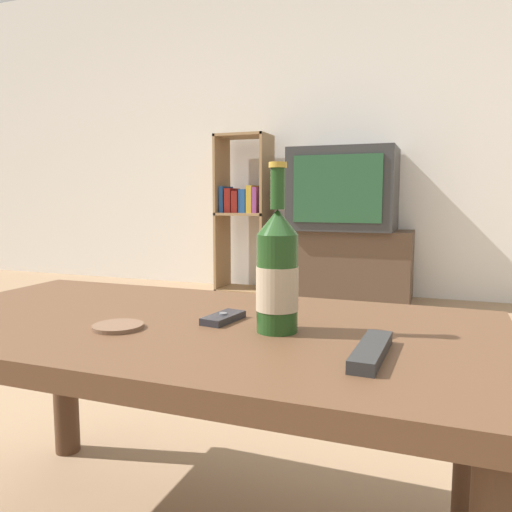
{
  "coord_description": "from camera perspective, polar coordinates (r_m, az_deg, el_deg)",
  "views": [
    {
      "loc": [
        0.46,
        -0.86,
        0.74
      ],
      "look_at": [
        0.04,
        0.29,
        0.6
      ],
      "focal_mm": 35.0,
      "sensor_mm": 36.0,
      "label": 1
    }
  ],
  "objects": [
    {
      "name": "cell_phone",
      "position": [
        1.0,
        -3.76,
        -7.06
      ],
      "size": [
        0.06,
        0.11,
        0.02
      ],
      "rotation": [
        0.0,
        0.0,
        -0.15
      ],
      "color": "#232328",
      "rests_on": "coffee_table"
    },
    {
      "name": "coffee_table",
      "position": [
        1.03,
        -7.64,
        -11.54
      ],
      "size": [
        1.21,
        0.62,
        0.5
      ],
      "color": "brown",
      "rests_on": "ground_plane"
    },
    {
      "name": "back_wall",
      "position": [
        3.95,
        13.94,
        14.61
      ],
      "size": [
        8.0,
        0.05,
        2.6
      ],
      "color": "silver",
      "rests_on": "ground_plane"
    },
    {
      "name": "tv_stand",
      "position": [
        3.7,
        9.83,
        -0.98
      ],
      "size": [
        0.98,
        0.41,
        0.51
      ],
      "color": "#4C3828",
      "rests_on": "ground_plane"
    },
    {
      "name": "beer_bottle",
      "position": [
        0.9,
        2.45,
        -1.95
      ],
      "size": [
        0.08,
        0.08,
        0.31
      ],
      "color": "#1E4219",
      "rests_on": "coffee_table"
    },
    {
      "name": "television",
      "position": [
        3.66,
        9.99,
        7.51
      ],
      "size": [
        0.73,
        0.51,
        0.58
      ],
      "color": "#2D2D2D",
      "rests_on": "tv_stand"
    },
    {
      "name": "bookshelf",
      "position": [
        3.96,
        -1.43,
        5.34
      ],
      "size": [
        0.4,
        0.3,
        1.23
      ],
      "color": "#99754C",
      "rests_on": "ground_plane"
    },
    {
      "name": "coaster",
      "position": [
        0.98,
        -15.49,
        -7.77
      ],
      "size": [
        0.09,
        0.09,
        0.01
      ],
      "color": "brown",
      "rests_on": "coffee_table"
    },
    {
      "name": "remote_control",
      "position": [
        0.8,
        13.04,
        -10.53
      ],
      "size": [
        0.05,
        0.18,
        0.02
      ],
      "rotation": [
        0.0,
        0.0,
        -0.04
      ],
      "color": "#282828",
      "rests_on": "coffee_table"
    }
  ]
}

